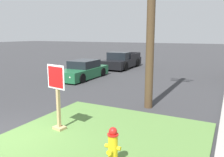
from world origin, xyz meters
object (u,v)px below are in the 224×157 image
stop_sign (58,99)px  manhole_cover (71,111)px  pickup_truck_black (122,61)px  fire_hydrant (113,147)px  parked_sedan_green (83,71)px

stop_sign → manhole_cover: 2.22m
manhole_cover → pickup_truck_black: 12.40m
pickup_truck_black → fire_hydrant: bearing=-65.7°
stop_sign → manhole_cover: stop_sign is taller
parked_sedan_green → pickup_truck_black: pickup_truck_black is taller
stop_sign → pickup_truck_black: stop_sign is taller
stop_sign → manhole_cover: bearing=116.6°
manhole_cover → parked_sedan_green: parked_sedan_green is taller
parked_sedan_green → manhole_cover: bearing=-59.7°
stop_sign → parked_sedan_green: (-4.46, 7.88, -0.52)m
fire_hydrant → parked_sedan_green: 11.25m
stop_sign → fire_hydrant: bearing=-22.9°
manhole_cover → stop_sign: bearing=-63.4°
stop_sign → manhole_cover: (-0.87, 1.74, -1.06)m
pickup_truck_black → parked_sedan_green: bearing=-92.6°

